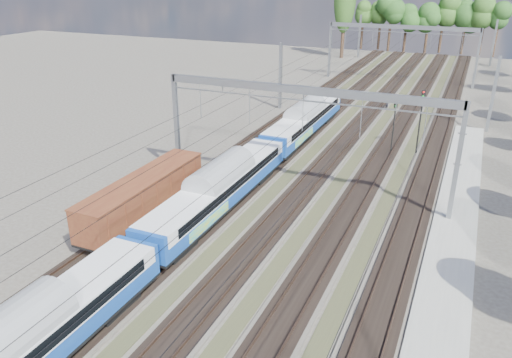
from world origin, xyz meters
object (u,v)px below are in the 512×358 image
at_px(worker, 387,104).
at_px(freight_boxcar, 144,195).
at_px(signal_near, 394,120).
at_px(signal_far, 421,114).
at_px(emu_train, 218,185).

bearing_deg(worker, freight_boxcar, -177.08).
distance_m(signal_near, signal_far, 2.63).
xyz_separation_m(freight_boxcar, signal_far, (16.38, 23.09, 2.07)).
bearing_deg(signal_near, signal_far, 30.56).
bearing_deg(worker, signal_near, -150.16).
bearing_deg(emu_train, worker, 80.23).
height_order(signal_near, signal_far, signal_far).
xyz_separation_m(emu_train, worker, (6.15, 35.70, -1.61)).
relative_size(worker, signal_near, 0.30).
height_order(emu_train, signal_far, signal_far).
distance_m(emu_train, worker, 36.26).
relative_size(freight_boxcar, signal_near, 2.37).
bearing_deg(signal_near, freight_boxcar, -114.16).
bearing_deg(signal_far, signal_near, -171.02).
xyz_separation_m(worker, signal_far, (5.73, -15.61, 3.24)).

